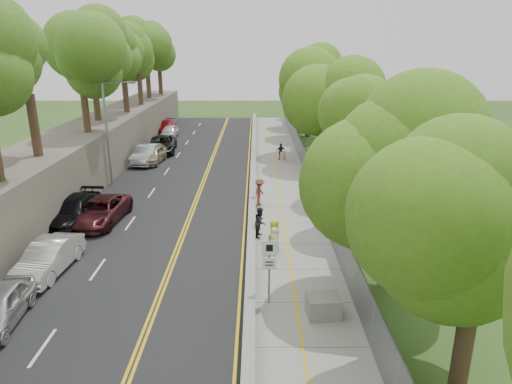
% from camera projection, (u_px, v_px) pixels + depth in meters
% --- Properties ---
extents(ground, '(140.00, 140.00, 0.00)m').
position_uv_depth(ground, '(246.00, 270.00, 22.17)').
color(ground, '#33511E').
rests_on(ground, ground).
extents(road, '(11.20, 66.00, 0.04)m').
position_uv_depth(road, '(182.00, 181.00, 36.43)').
color(road, black).
rests_on(road, ground).
extents(sidewalk, '(4.20, 66.00, 0.05)m').
position_uv_depth(sidewalk, '(282.00, 181.00, 36.42)').
color(sidewalk, gray).
rests_on(sidewalk, ground).
extents(jersey_barrier, '(0.42, 66.00, 0.60)m').
position_uv_depth(jersey_barrier, '(253.00, 178.00, 36.34)').
color(jersey_barrier, '#7BEA17').
rests_on(jersey_barrier, ground).
extents(rock_embankment, '(5.00, 66.00, 4.00)m').
position_uv_depth(rock_embankment, '(78.00, 157.00, 35.82)').
color(rock_embankment, '#595147').
rests_on(rock_embankment, ground).
extents(chainlink_fence, '(0.04, 66.00, 2.00)m').
position_uv_depth(chainlink_fence, '(308.00, 170.00, 36.12)').
color(chainlink_fence, slate).
rests_on(chainlink_fence, ground).
extents(trees_embankment, '(6.40, 66.00, 13.00)m').
position_uv_depth(trees_embankment, '(71.00, 44.00, 33.19)').
color(trees_embankment, '#4D7F23').
rests_on(trees_embankment, rock_embankment).
extents(trees_fenceside, '(7.00, 66.00, 14.00)m').
position_uv_depth(trees_fenceside, '(342.00, 93.00, 34.27)').
color(trees_fenceside, '#53881F').
rests_on(trees_fenceside, ground).
extents(streetlight, '(2.52, 0.22, 8.00)m').
position_uv_depth(streetlight, '(110.00, 126.00, 34.05)').
color(streetlight, gray).
rests_on(streetlight, ground).
extents(signpost, '(0.62, 0.09, 3.10)m').
position_uv_depth(signpost, '(269.00, 262.00, 18.69)').
color(signpost, gray).
rests_on(signpost, sidewalk).
extents(construction_barrel, '(0.50, 0.50, 0.83)m').
position_uv_depth(construction_barrel, '(283.00, 156.00, 42.70)').
color(construction_barrel, '#F93E1A').
rests_on(construction_barrel, sidewalk).
extents(concrete_block, '(1.39, 1.10, 0.87)m').
position_uv_depth(concrete_block, '(323.00, 306.00, 18.21)').
color(concrete_block, slate).
rests_on(concrete_block, sidewalk).
extents(car_1, '(1.96, 4.73, 1.52)m').
position_uv_depth(car_1, '(48.00, 258.00, 21.66)').
color(car_1, white).
rests_on(car_1, road).
extents(car_2, '(2.92, 5.51, 1.48)m').
position_uv_depth(car_2, '(101.00, 211.00, 27.81)').
color(car_2, '#501B23').
rests_on(car_2, road).
extents(car_3, '(2.55, 5.61, 1.59)m').
position_uv_depth(car_3, '(73.00, 211.00, 27.66)').
color(car_3, black).
rests_on(car_3, road).
extents(car_4, '(2.17, 4.59, 1.52)m').
position_uv_depth(car_4, '(153.00, 155.00, 41.77)').
color(car_4, tan).
rests_on(car_4, road).
extents(car_5, '(2.24, 5.22, 1.67)m').
position_uv_depth(car_5, '(147.00, 154.00, 41.73)').
color(car_5, '#A1A5A9').
rests_on(car_5, road).
extents(car_6, '(3.19, 5.96, 1.59)m').
position_uv_depth(car_6, '(162.00, 144.00, 45.96)').
color(car_6, black).
rests_on(car_6, road).
extents(car_7, '(2.35, 5.29, 1.51)m').
position_uv_depth(car_7, '(166.00, 127.00, 55.88)').
color(car_7, maroon).
rests_on(car_7, road).
extents(car_8, '(1.70, 4.21, 1.44)m').
position_uv_depth(car_8, '(170.00, 132.00, 53.17)').
color(car_8, white).
rests_on(car_8, road).
extents(painter_0, '(0.79, 0.99, 1.77)m').
position_uv_depth(painter_0, '(274.00, 236.00, 23.77)').
color(painter_0, gold).
rests_on(painter_0, sidewalk).
extents(painter_1, '(0.63, 0.76, 1.77)m').
position_uv_depth(painter_1, '(275.00, 244.00, 22.86)').
color(painter_1, white).
rests_on(painter_1, sidewalk).
extents(painter_2, '(0.85, 0.98, 1.72)m').
position_uv_depth(painter_2, '(260.00, 222.00, 25.73)').
color(painter_2, black).
rests_on(painter_2, sidewalk).
extents(painter_3, '(1.01, 1.34, 1.84)m').
position_uv_depth(painter_3, '(260.00, 192.00, 30.70)').
color(painter_3, brown).
rests_on(painter_3, sidewalk).
extents(person_far, '(0.98, 0.59, 1.57)m').
position_uv_depth(person_far, '(281.00, 152.00, 42.90)').
color(person_far, black).
rests_on(person_far, sidewalk).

